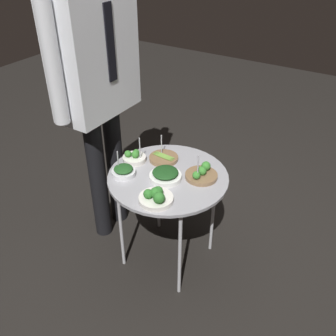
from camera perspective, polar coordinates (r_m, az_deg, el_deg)
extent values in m
plane|color=black|center=(2.49, 0.00, -13.16)|extent=(8.00, 8.00, 0.00)
cylinder|color=#939399|center=(2.07, 0.00, -1.35)|extent=(0.67, 0.67, 0.02)
cylinder|color=#B7B7BC|center=(2.34, 6.87, -6.77)|extent=(0.02, 0.02, 0.62)
cylinder|color=#B7B7BC|center=(2.08, 1.81, -13.00)|extent=(0.02, 0.02, 0.62)
cylinder|color=#B7B7BC|center=(2.49, -1.47, -3.60)|extent=(0.02, 0.02, 0.62)
cylinder|color=#B7B7BC|center=(2.24, -7.20, -8.90)|extent=(0.02, 0.02, 0.62)
cylinder|color=brown|center=(2.20, -0.67, 1.52)|extent=(0.17, 0.17, 0.02)
ellipsoid|color=olive|center=(2.20, -0.44, 2.02)|extent=(0.02, 0.15, 0.01)
ellipsoid|color=olive|center=(2.20, -0.59, 1.90)|extent=(0.02, 0.15, 0.01)
ellipsoid|color=olive|center=(2.19, -0.75, 1.78)|extent=(0.02, 0.15, 0.01)
ellipsoid|color=olive|center=(2.18, -0.91, 1.66)|extent=(0.02, 0.15, 0.01)
cylinder|color=#ADADB2|center=(2.21, -1.00, 3.47)|extent=(0.01, 0.01, 0.14)
cylinder|color=silver|center=(2.19, -5.15, 1.39)|extent=(0.14, 0.14, 0.03)
sphere|color=#387F2D|center=(2.19, -4.87, 2.41)|extent=(0.04, 0.04, 0.04)
sphere|color=#387F2D|center=(2.17, -6.19, 2.12)|extent=(0.04, 0.04, 0.04)
sphere|color=#387F2D|center=(2.16, -5.03, 2.09)|extent=(0.04, 0.04, 0.04)
cylinder|color=#ADADB2|center=(2.14, -4.30, 2.74)|extent=(0.01, 0.01, 0.16)
cylinder|color=brown|center=(2.06, 5.10, -1.19)|extent=(0.18, 0.18, 0.02)
sphere|color=#387F2D|center=(2.07, 5.81, 0.31)|extent=(0.05, 0.05, 0.05)
sphere|color=#387F2D|center=(2.04, 5.07, -0.37)|extent=(0.05, 0.05, 0.05)
sphere|color=#387F2D|center=(2.00, 4.35, -1.10)|extent=(0.04, 0.04, 0.04)
sphere|color=#387F2D|center=(2.04, 5.24, -0.45)|extent=(0.05, 0.05, 0.05)
cylinder|color=#ADADB2|center=(1.98, 4.57, -0.12)|extent=(0.01, 0.01, 0.17)
cylinder|color=white|center=(2.03, -0.40, -1.36)|extent=(0.18, 0.18, 0.03)
ellipsoid|color=#194219|center=(2.02, -0.41, -0.66)|extent=(0.14, 0.14, 0.03)
cylinder|color=silver|center=(1.88, -1.83, -4.75)|extent=(0.18, 0.18, 0.03)
sphere|color=#2D7028|center=(1.87, -1.54, -3.57)|extent=(0.05, 0.05, 0.05)
sphere|color=#2D7028|center=(1.86, -1.89, -3.76)|extent=(0.06, 0.06, 0.06)
sphere|color=#2D7028|center=(1.86, -3.04, -3.97)|extent=(0.05, 0.05, 0.05)
sphere|color=#2D7028|center=(1.82, -1.40, -4.57)|extent=(0.06, 0.06, 0.06)
sphere|color=#2D7028|center=(1.86, -1.72, -3.85)|extent=(0.05, 0.05, 0.05)
cylinder|color=silver|center=(2.08, -6.77, -0.75)|extent=(0.13, 0.13, 0.03)
ellipsoid|color=#1E4C1E|center=(2.06, -6.82, -0.11)|extent=(0.11, 0.11, 0.03)
cylinder|color=#ADADB2|center=(2.07, -7.61, 0.89)|extent=(0.01, 0.01, 0.14)
cylinder|color=black|center=(2.41, -10.61, -1.72)|extent=(0.11, 0.11, 0.88)
cylinder|color=black|center=(2.52, -8.05, 0.22)|extent=(0.11, 0.11, 0.88)
cube|color=silver|center=(2.13, -11.25, 16.53)|extent=(0.49, 0.24, 0.66)
cube|color=black|center=(2.03, -8.78, 18.24)|extent=(0.06, 0.01, 0.40)
cylinder|color=silver|center=(1.93, -17.15, 14.74)|extent=(0.08, 0.08, 0.61)
cylinder|color=silver|center=(2.33, -6.41, 19.13)|extent=(0.08, 0.08, 0.61)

